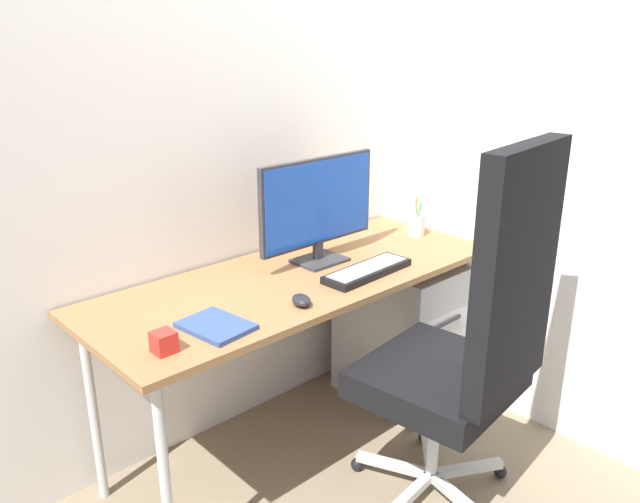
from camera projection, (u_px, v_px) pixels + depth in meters
ground_plane at (301, 440)px, 2.64m from camera, size 8.00×8.00×0.00m
wall_back at (238, 91)px, 2.42m from camera, size 3.27×0.04×2.80m
wall_side_right at (494, 87)px, 2.56m from camera, size 0.04×2.26×2.80m
desk at (300, 288)px, 2.41m from camera, size 1.65×0.64×0.74m
office_chair at (472, 337)px, 2.06m from camera, size 0.59×0.59×1.32m
filing_cabinet at (399, 330)px, 2.87m from camera, size 0.36×0.52×0.66m
monitor at (318, 206)px, 2.46m from camera, size 0.56×0.16×0.42m
keyboard at (367, 271)px, 2.40m from camera, size 0.39×0.14×0.03m
mouse at (301, 300)px, 2.13m from camera, size 0.08×0.10×0.04m
pen_holder at (416, 225)px, 2.84m from camera, size 0.08×0.08×0.18m
notebook at (216, 326)px, 1.97m from camera, size 0.19×0.24×0.02m
desk_clamp_accessory at (164, 342)px, 1.81m from camera, size 0.06×0.06×0.06m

